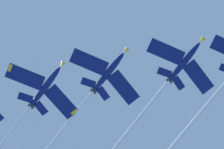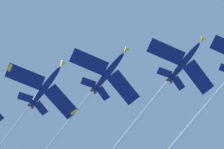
% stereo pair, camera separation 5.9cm
% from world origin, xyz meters
% --- Properties ---
extents(jet_lead, '(37.23, 33.96, 8.52)m').
position_xyz_m(jet_lead, '(-12.47, 22.45, 103.61)').
color(jet_lead, navy).
extents(jet_second, '(39.55, 36.02, 9.71)m').
position_xyz_m(jet_second, '(-28.96, 21.05, 102.06)').
color(jet_second, navy).
extents(jet_third, '(38.96, 35.22, 8.48)m').
position_xyz_m(jet_third, '(-45.59, 17.60, 100.79)').
color(jet_third, navy).
extents(jet_fourth, '(41.59, 37.94, 10.33)m').
position_xyz_m(jet_fourth, '(-62.68, 19.08, 98.18)').
color(jet_fourth, navy).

